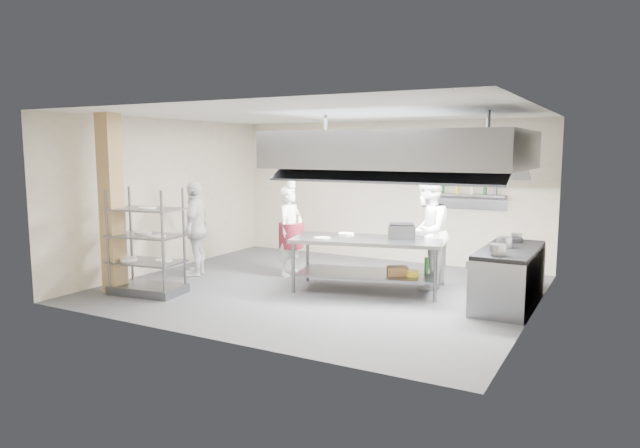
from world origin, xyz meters
The scene contains 23 objects.
floor centered at (0.00, 0.00, 0.00)m, with size 7.00×7.00×0.00m, color #3C3C3F.
ceiling centered at (0.00, 0.00, 3.00)m, with size 7.00×7.00×0.00m, color silver.
wall_back centered at (0.00, 3.00, 1.50)m, with size 7.00×7.00×0.00m, color #B9AC93.
wall_left centered at (-3.50, 0.00, 1.50)m, with size 6.00×6.00×0.00m, color #B9AC93.
wall_right centered at (3.50, 0.00, 1.50)m, with size 6.00×6.00×0.00m, color #B9AC93.
column centered at (-2.90, -1.90, 1.50)m, with size 0.30×0.30×3.00m, color tan.
exhaust_hood centered at (1.30, 0.40, 2.40)m, with size 4.00×2.50×0.60m, color slate.
hood_strip_a centered at (0.40, 0.40, 2.08)m, with size 1.60×0.12×0.04m, color white.
hood_strip_b centered at (2.20, 0.40, 2.08)m, with size 1.60×0.12×0.04m, color white.
wall_shelf centered at (1.80, 2.84, 1.50)m, with size 1.50×0.28×0.04m, color slate.
island centered at (0.78, 0.25, 0.46)m, with size 2.51×1.05×0.91m, color gray, non-canonical shape.
island_worktop centered at (0.78, 0.25, 0.88)m, with size 2.51×1.05×0.06m, color slate.
island_undershelf centered at (0.78, 0.25, 0.30)m, with size 2.31×0.94×0.04m, color slate.
pass_rack centered at (-2.37, -1.69, 0.89)m, with size 1.18×0.69×1.77m, color slate, non-canonical shape.
cooking_range centered at (3.08, 0.50, 0.42)m, with size 0.80×2.00×0.84m, color slate.
range_top centered at (3.08, 0.50, 0.87)m, with size 0.78×1.96×0.06m, color black.
chef_head centered at (-0.99, 0.65, 0.85)m, with size 0.62×0.41×1.71m, color silver.
chef_line centered at (1.62, 0.92, 0.98)m, with size 0.95×0.74×1.96m, color silver.
chef_plating centered at (-2.60, -0.17, 0.90)m, with size 1.06×0.44×1.81m, color silver.
griddle centered at (1.27, 0.57, 1.02)m, with size 0.46×0.35×0.22m, color slate.
wicker_basket centered at (1.32, 0.30, 0.39)m, with size 0.33×0.23×0.15m, color olive.
stockpot centered at (2.99, 0.52, 0.98)m, with size 0.23×0.23×0.16m, color gray.
plate_stack centered at (-2.37, -1.69, 0.57)m, with size 0.28×0.28×0.05m, color white.
Camera 1 is at (4.66, -8.50, 2.43)m, focal length 32.00 mm.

